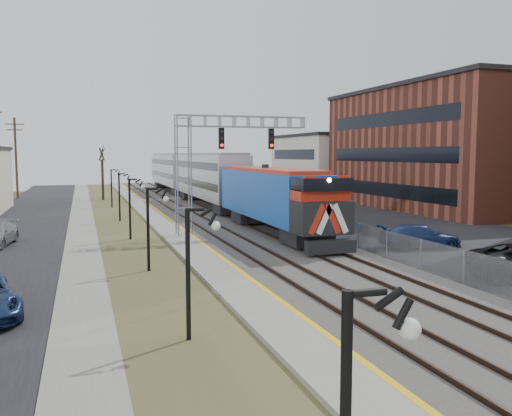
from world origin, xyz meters
name	(u,v)px	position (x,y,z in m)	size (l,w,h in m)	color
street_west	(17,230)	(-11.50, 35.00, 0.02)	(7.00, 120.00, 0.04)	black
sidewalk	(82,228)	(-7.00, 35.00, 0.04)	(2.00, 120.00, 0.08)	gray
grass_median	(123,226)	(-4.00, 35.00, 0.03)	(4.00, 120.00, 0.06)	brown
platform	(162,223)	(-1.00, 35.00, 0.12)	(2.00, 120.00, 0.24)	gray
ballast_bed	(223,221)	(4.00, 35.00, 0.10)	(8.00, 120.00, 0.20)	#595651
parking_lot	(355,217)	(16.00, 35.00, 0.02)	(16.00, 120.00, 0.04)	black
platform_edge	(173,221)	(-0.12, 35.00, 0.24)	(0.24, 120.00, 0.01)	gold
track_near	(199,220)	(2.00, 35.00, 0.28)	(1.58, 120.00, 0.15)	#2D2119
track_far	(241,219)	(5.50, 35.00, 0.28)	(1.58, 120.00, 0.15)	#2D2119
train	(200,179)	(5.50, 50.99, 2.88)	(3.00, 63.05, 5.33)	#154FB1
signal_gantry	(209,154)	(1.22, 27.99, 5.59)	(9.00, 1.07, 8.15)	gray
lampposts	(147,230)	(-4.00, 18.29, 2.00)	(0.14, 62.14, 4.00)	black
fence	(272,211)	(8.20, 35.00, 0.80)	(0.04, 120.00, 1.60)	gray
bare_trees	(5,191)	(-12.66, 38.91, 2.70)	(12.30, 42.30, 5.95)	#382D23
car_lot_d	(420,237)	(12.01, 19.56, 0.69)	(1.93, 4.76, 1.38)	navy
car_lot_e	(303,214)	(10.46, 33.52, 0.67)	(1.59, 3.96, 1.35)	slate
car_lot_f	(264,201)	(11.23, 45.87, 0.67)	(1.42, 4.07, 1.34)	#0C3F0E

